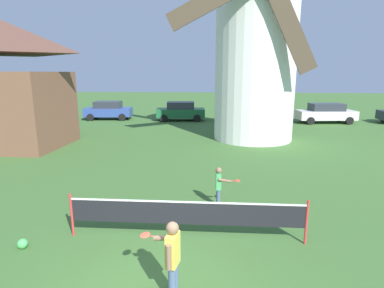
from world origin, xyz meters
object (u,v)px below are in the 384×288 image
(parked_car_red, at_px, (248,112))
(parked_car_green, at_px, (181,111))
(parked_car_blue, at_px, (108,110))
(chapel, at_px, (3,86))
(parked_car_cream, at_px, (326,113))
(tennis_net, at_px, (186,213))
(player_far, at_px, (219,185))
(stray_ball, at_px, (22,244))
(windmill, at_px, (257,33))
(player_near, at_px, (172,256))

(parked_car_red, bearing_deg, parked_car_green, 178.71)
(parked_car_green, bearing_deg, parked_car_blue, 178.76)
(chapel, bearing_deg, parked_car_cream, 25.49)
(parked_car_blue, distance_m, parked_car_green, 6.27)
(parked_car_green, relative_size, chapel, 0.54)
(tennis_net, bearing_deg, parked_car_green, 96.45)
(parked_car_red, bearing_deg, player_far, -98.54)
(stray_ball, height_order, parked_car_blue, parked_car_blue)
(windmill, relative_size, parked_car_green, 3.27)
(player_near, bearing_deg, tennis_net, 88.15)
(parked_car_green, bearing_deg, stray_ball, -94.36)
(windmill, height_order, parked_car_green, windmill)
(windmill, xyz_separation_m, parked_car_cream, (6.56, 6.63, -5.36))
(tennis_net, xyz_separation_m, parked_car_red, (3.41, 19.27, 0.12))
(parked_car_red, bearing_deg, chapel, -144.40)
(player_far, bearing_deg, parked_car_cream, 62.62)
(windmill, height_order, parked_car_blue, windmill)
(windmill, distance_m, parked_car_blue, 14.60)
(tennis_net, relative_size, parked_car_cream, 1.23)
(stray_ball, bearing_deg, chapel, 124.59)
(player_far, xyz_separation_m, parked_car_red, (2.59, 17.27, 0.11))
(tennis_net, xyz_separation_m, stray_ball, (-3.72, -0.67, -0.57))
(windmill, height_order, tennis_net, windmill)
(player_near, distance_m, chapel, 15.63)
(parked_car_cream, bearing_deg, tennis_net, -116.84)
(parked_car_blue, xyz_separation_m, parked_car_cream, (18.00, -0.68, 0.00))
(tennis_net, relative_size, parked_car_green, 1.38)
(parked_car_cream, height_order, chapel, chapel)
(player_near, bearing_deg, windmill, 77.95)
(stray_ball, distance_m, parked_car_red, 21.19)
(player_far, relative_size, parked_car_blue, 0.30)
(tennis_net, distance_m, parked_car_blue, 21.29)
(windmill, height_order, stray_ball, windmill)
(windmill, xyz_separation_m, tennis_net, (-2.98, -12.22, -5.49))
(stray_ball, bearing_deg, player_far, 30.45)
(windmill, bearing_deg, stray_ball, -117.48)
(parked_car_cream, xyz_separation_m, chapel, (-20.11, -9.59, 2.47))
(tennis_net, height_order, player_near, player_near)
(parked_car_blue, bearing_deg, parked_car_cream, -2.17)
(windmill, height_order, player_far, windmill)
(player_near, relative_size, chapel, 0.20)
(windmill, bearing_deg, parked_car_green, 125.77)
(tennis_net, xyz_separation_m, player_near, (-0.07, -2.05, 0.15))
(player_near, bearing_deg, player_far, 77.72)
(stray_ball, bearing_deg, parked_car_cream, 55.80)
(tennis_net, bearing_deg, player_near, -91.85)
(player_near, relative_size, stray_ball, 6.32)
(parked_car_green, bearing_deg, tennis_net, -83.55)
(windmill, distance_m, stray_ball, 15.74)
(windmill, xyz_separation_m, player_near, (-3.04, -14.26, -5.33))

